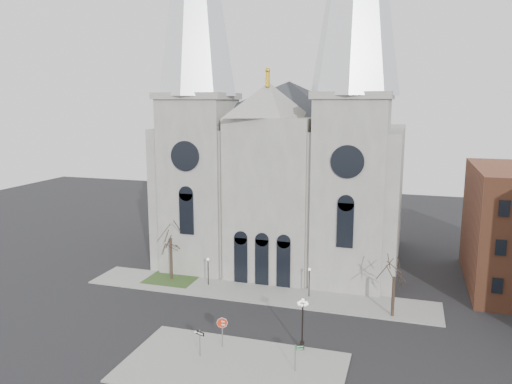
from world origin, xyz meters
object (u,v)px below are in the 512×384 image
(globe_lamp, at_px, (303,317))
(one_way_sign, at_px, (200,339))
(street_name_sign, at_px, (296,355))
(stop_sign, at_px, (222,326))

(globe_lamp, relative_size, one_way_sign, 1.98)
(globe_lamp, bearing_deg, street_name_sign, -85.42)
(stop_sign, bearing_deg, one_way_sign, -116.70)
(one_way_sign, height_order, street_name_sign, one_way_sign)
(globe_lamp, relative_size, street_name_sign, 2.08)
(stop_sign, relative_size, globe_lamp, 0.59)
(stop_sign, xyz_separation_m, globe_lamp, (6.76, 1.62, 1.00))
(one_way_sign, bearing_deg, street_name_sign, 19.98)
(stop_sign, height_order, street_name_sign, stop_sign)
(one_way_sign, xyz_separation_m, street_name_sign, (8.28, 0.10, -0.25))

